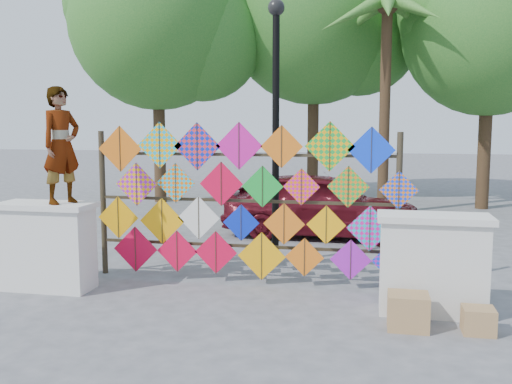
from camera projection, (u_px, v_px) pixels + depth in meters
The scene contains 13 objects.
ground at pixel (230, 296), 8.04m from camera, with size 80.00×80.00×0.00m, color gray.
parapet_left at pixel (47, 245), 8.30m from camera, with size 1.40×0.65×1.28m.
parapet_right at pixel (433, 264), 7.22m from camera, with size 1.40×0.65×1.28m.
kite_rack at pixel (242, 202), 8.60m from camera, with size 4.92×0.24×2.45m.
tree_west at pixel (161, 24), 17.05m from camera, with size 5.85×5.20×8.01m.
tree_mid at pixel (318, 17), 18.05m from camera, with size 6.30×5.60×8.61m.
tree_east at pixel (493, 29), 15.69m from camera, with size 5.40×4.80×7.42m.
palm_tree at pixel (387, 25), 14.78m from camera, with size 3.62×3.62×5.83m.
vendor_woman at pixel (61, 145), 8.07m from camera, with size 0.60×0.40×1.66m, color #99999E.
sedan at pixel (320, 204), 12.16m from camera, with size 1.66×4.13×1.41m, color #570F18.
lamppost at pixel (276, 107), 9.60m from camera, with size 0.28×0.28×4.46m.
cardboard_box_near at pixel (408, 311), 6.74m from camera, with size 0.47×0.42×0.42m, color tan.
cardboard_box_far at pixel (478, 321), 6.59m from camera, with size 0.36×0.33×0.30m, color tan.
Camera 1 is at (1.92, -7.57, 2.42)m, focal length 40.00 mm.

